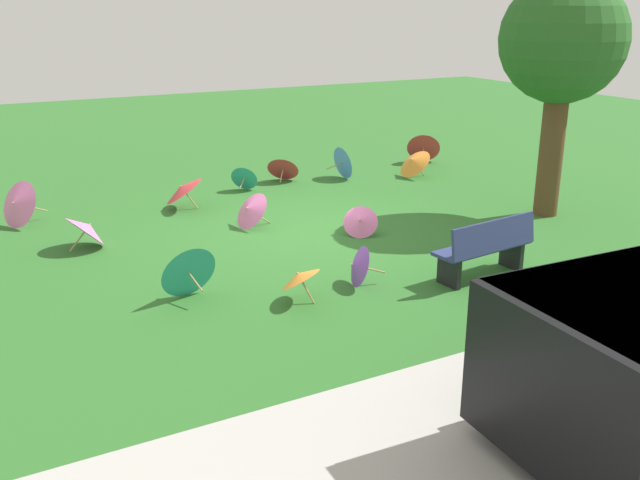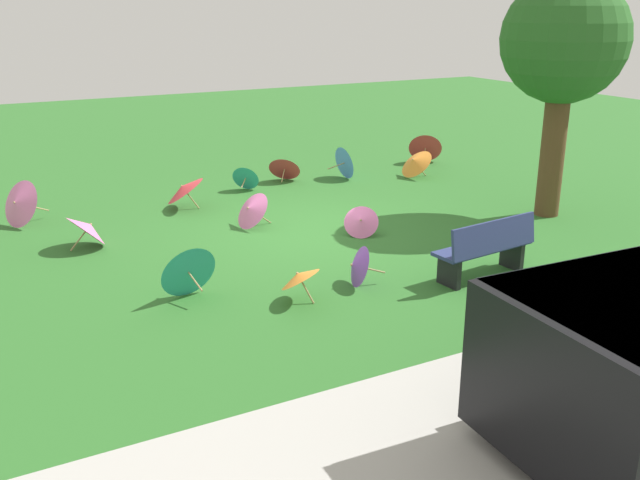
{
  "view_description": "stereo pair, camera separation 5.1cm",
  "coord_description": "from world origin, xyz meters",
  "px_view_note": "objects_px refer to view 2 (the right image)",
  "views": [
    {
      "loc": [
        5.35,
        10.36,
        3.79
      ],
      "look_at": [
        0.88,
        2.07,
        0.6
      ],
      "focal_mm": 39.47,
      "sensor_mm": 36.0,
      "label": 1
    },
    {
      "loc": [
        5.31,
        10.39,
        3.79
      ],
      "look_at": [
        0.88,
        2.07,
        0.6
      ],
      "focal_mm": 39.47,
      "sensor_mm": 36.0,
      "label": 2
    }
  ],
  "objects_px": {
    "parasol_red_3": "(425,146)",
    "parasol_pink_2": "(18,203)",
    "parasol_teal_1": "(246,177)",
    "parasol_orange_2": "(415,162)",
    "parasol_red_4": "(285,167)",
    "park_bench": "(486,248)",
    "parasol_orange_0": "(299,276)",
    "parasol_red_0": "(184,189)",
    "parasol_blue_0": "(347,162)",
    "parasol_pink_0": "(250,210)",
    "parasol_pink_1": "(88,228)",
    "shade_tree": "(564,44)",
    "parasol_teal_0": "(186,269)",
    "parasol_pink_4": "(361,221)",
    "parasol_purple_2": "(356,266)"
  },
  "relations": [
    {
      "from": "parasol_orange_0",
      "to": "parasol_teal_1",
      "type": "distance_m",
      "value": 6.03
    },
    {
      "from": "parasol_teal_0",
      "to": "parasol_red_3",
      "type": "bearing_deg",
      "value": -145.53
    },
    {
      "from": "parasol_blue_0",
      "to": "parasol_pink_1",
      "type": "bearing_deg",
      "value": 19.44
    },
    {
      "from": "parasol_teal_1",
      "to": "parasol_purple_2",
      "type": "distance_m",
      "value": 5.73
    },
    {
      "from": "parasol_red_0",
      "to": "parasol_teal_1",
      "type": "distance_m",
      "value": 1.8
    },
    {
      "from": "park_bench",
      "to": "parasol_blue_0",
      "type": "xyz_separation_m",
      "value": [
        -1.31,
        -6.22,
        -0.09
      ]
    },
    {
      "from": "park_bench",
      "to": "parasol_blue_0",
      "type": "bearing_deg",
      "value": -101.93
    },
    {
      "from": "parasol_orange_2",
      "to": "parasol_pink_4",
      "type": "bearing_deg",
      "value": 43.08
    },
    {
      "from": "parasol_red_3",
      "to": "parasol_pink_2",
      "type": "relative_size",
      "value": 0.98
    },
    {
      "from": "park_bench",
      "to": "parasol_orange_2",
      "type": "bearing_deg",
      "value": -115.88
    },
    {
      "from": "parasol_orange_2",
      "to": "parasol_purple_2",
      "type": "distance_m",
      "value": 6.67
    },
    {
      "from": "parasol_red_0",
      "to": "parasol_orange_2",
      "type": "distance_m",
      "value": 5.42
    },
    {
      "from": "parasol_orange_2",
      "to": "parasol_purple_2",
      "type": "bearing_deg",
      "value": 47.67
    },
    {
      "from": "parasol_orange_0",
      "to": "parasol_teal_1",
      "type": "height_order",
      "value": "parasol_teal_1"
    },
    {
      "from": "parasol_teal_1",
      "to": "parasol_orange_2",
      "type": "relative_size",
      "value": 0.82
    },
    {
      "from": "parasol_teal_0",
      "to": "parasol_purple_2",
      "type": "relative_size",
      "value": 1.29
    },
    {
      "from": "parasol_red_4",
      "to": "park_bench",
      "type": "bearing_deg",
      "value": 90.41
    },
    {
      "from": "parasol_pink_4",
      "to": "parasol_orange_2",
      "type": "bearing_deg",
      "value": -136.92
    },
    {
      "from": "parasol_red_4",
      "to": "parasol_orange_0",
      "type": "bearing_deg",
      "value": 66.3
    },
    {
      "from": "parasol_red_0",
      "to": "parasol_red_3",
      "type": "bearing_deg",
      "value": -169.13
    },
    {
      "from": "parasol_pink_4",
      "to": "parasol_purple_2",
      "type": "xyz_separation_m",
      "value": [
        1.22,
        1.87,
        0.04
      ]
    },
    {
      "from": "shade_tree",
      "to": "parasol_teal_0",
      "type": "bearing_deg",
      "value": 4.7
    },
    {
      "from": "parasol_blue_0",
      "to": "parasol_pink_2",
      "type": "height_order",
      "value": "parasol_pink_2"
    },
    {
      "from": "parasol_pink_0",
      "to": "parasol_red_0",
      "type": "bearing_deg",
      "value": -68.35
    },
    {
      "from": "parasol_pink_4",
      "to": "parasol_pink_0",
      "type": "bearing_deg",
      "value": -42.22
    },
    {
      "from": "parasol_pink_1",
      "to": "parasol_red_3",
      "type": "height_order",
      "value": "parasol_red_3"
    },
    {
      "from": "parasol_teal_0",
      "to": "parasol_red_3",
      "type": "xyz_separation_m",
      "value": [
        -7.89,
        -5.42,
        0.0
      ]
    },
    {
      "from": "parasol_red_0",
      "to": "parasol_pink_4",
      "type": "height_order",
      "value": "parasol_red_0"
    },
    {
      "from": "shade_tree",
      "to": "parasol_orange_2",
      "type": "xyz_separation_m",
      "value": [
        0.48,
        -3.59,
        -2.74
      ]
    },
    {
      "from": "parasol_blue_0",
      "to": "parasol_teal_1",
      "type": "bearing_deg",
      "value": -2.13
    },
    {
      "from": "shade_tree",
      "to": "parasol_teal_0",
      "type": "xyz_separation_m",
      "value": [
        7.18,
        0.59,
        -2.7
      ]
    },
    {
      "from": "parasol_pink_2",
      "to": "parasol_pink_4",
      "type": "xyz_separation_m",
      "value": [
        -5.07,
        3.35,
        -0.15
      ]
    },
    {
      "from": "parasol_pink_4",
      "to": "parasol_teal_1",
      "type": "bearing_deg",
      "value": -82.08
    },
    {
      "from": "parasol_blue_0",
      "to": "parasol_teal_1",
      "type": "distance_m",
      "value": 2.43
    },
    {
      "from": "parasol_red_0",
      "to": "parasol_pink_2",
      "type": "distance_m",
      "value": 2.94
    },
    {
      "from": "parasol_orange_0",
      "to": "parasol_blue_0",
      "type": "xyz_separation_m",
      "value": [
        -4.05,
        -5.71,
        0.02
      ]
    },
    {
      "from": "parasol_pink_0",
      "to": "parasol_pink_2",
      "type": "relative_size",
      "value": 0.8
    },
    {
      "from": "parasol_orange_0",
      "to": "parasol_teal_1",
      "type": "relative_size",
      "value": 1.2
    },
    {
      "from": "park_bench",
      "to": "parasol_teal_0",
      "type": "xyz_separation_m",
      "value": [
        4.0,
        -1.38,
        -0.07
      ]
    },
    {
      "from": "parasol_orange_0",
      "to": "parasol_red_0",
      "type": "height_order",
      "value": "parasol_red_0"
    },
    {
      "from": "parasol_teal_1",
      "to": "parasol_teal_0",
      "type": "bearing_deg",
      "value": 59.63
    },
    {
      "from": "parasol_blue_0",
      "to": "parasol_red_4",
      "type": "xyz_separation_m",
      "value": [
        1.36,
        -0.42,
        -0.07
      ]
    },
    {
      "from": "parasol_blue_0",
      "to": "parasol_pink_4",
      "type": "bearing_deg",
      "value": 63.1
    },
    {
      "from": "parasol_red_4",
      "to": "parasol_purple_2",
      "type": "bearing_deg",
      "value": 73.79
    },
    {
      "from": "parasol_blue_0",
      "to": "park_bench",
      "type": "bearing_deg",
      "value": 78.07
    },
    {
      "from": "parasol_orange_0",
      "to": "shade_tree",
      "type": "bearing_deg",
      "value": -166.19
    },
    {
      "from": "parasol_red_0",
      "to": "parasol_orange_2",
      "type": "relative_size",
      "value": 1.33
    },
    {
      "from": "parasol_red_0",
      "to": "parasol_pink_2",
      "type": "xyz_separation_m",
      "value": [
        2.93,
        -0.32,
        0.01
      ]
    },
    {
      "from": "parasol_red_4",
      "to": "parasol_purple_2",
      "type": "xyz_separation_m",
      "value": [
        1.75,
        6.01,
        -0.01
      ]
    },
    {
      "from": "park_bench",
      "to": "parasol_red_4",
      "type": "height_order",
      "value": "park_bench"
    }
  ]
}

